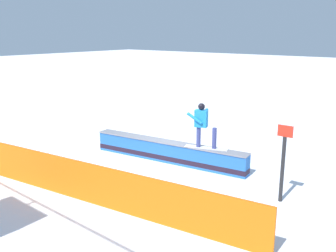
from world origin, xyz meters
name	(u,v)px	position (x,y,z in m)	size (l,w,h in m)	color
ground_plane	(168,161)	(0.00, 0.00, 0.00)	(120.00, 120.00, 0.00)	white
grind_box	(168,152)	(0.00, 0.00, 0.33)	(5.84, 1.18, 0.73)	blue
snowboarder	(203,124)	(-1.33, -0.14, 1.54)	(1.45, 0.75, 1.47)	silver
safety_fence	(77,180)	(0.00, 3.92, 0.55)	(10.68, 0.06, 1.10)	orange
trail_marker	(283,162)	(-4.36, 0.64, 1.12)	(0.40, 0.10, 2.09)	#262628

